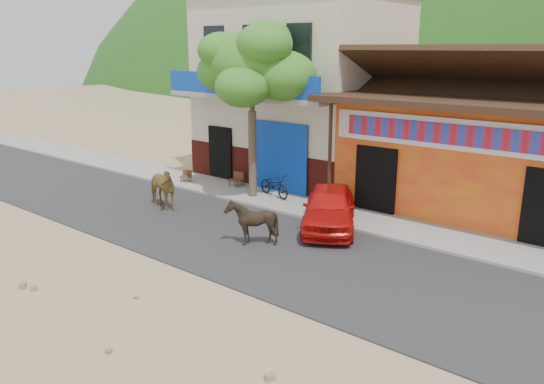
{
  "coord_description": "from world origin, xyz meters",
  "views": [
    {
      "loc": [
        7.37,
        -7.85,
        5.25
      ],
      "look_at": [
        -1.45,
        3.0,
        1.4
      ],
      "focal_mm": 35.0,
      "sensor_mm": 36.0,
      "label": 1
    }
  ],
  "objects_px": {
    "cafe_chair_right": "(186,171)",
    "scooter": "(274,185)",
    "red_car": "(329,207)",
    "cow_dark": "(251,222)",
    "cafe_chair_left": "(236,174)",
    "cow_tan": "(160,187)",
    "tree": "(252,111)"
  },
  "relations": [
    {
      "from": "tree",
      "to": "cafe_chair_left",
      "type": "height_order",
      "value": "tree"
    },
    {
      "from": "cafe_chair_left",
      "to": "cafe_chair_right",
      "type": "height_order",
      "value": "cafe_chair_left"
    },
    {
      "from": "cow_dark",
      "to": "cafe_chair_left",
      "type": "height_order",
      "value": "cow_dark"
    },
    {
      "from": "cow_tan",
      "to": "cafe_chair_left",
      "type": "bearing_deg",
      "value": 6.38
    },
    {
      "from": "cow_dark",
      "to": "cafe_chair_right",
      "type": "distance_m",
      "value": 7.25
    },
    {
      "from": "red_car",
      "to": "scooter",
      "type": "xyz_separation_m",
      "value": [
        -3.22,
        1.41,
        -0.14
      ]
    },
    {
      "from": "red_car",
      "to": "scooter",
      "type": "bearing_deg",
      "value": 125.81
    },
    {
      "from": "red_car",
      "to": "cafe_chair_left",
      "type": "xyz_separation_m",
      "value": [
        -5.27,
        1.63,
        -0.07
      ]
    },
    {
      "from": "tree",
      "to": "scooter",
      "type": "relative_size",
      "value": 3.88
    },
    {
      "from": "cow_dark",
      "to": "red_car",
      "type": "relative_size",
      "value": 0.34
    },
    {
      "from": "red_car",
      "to": "scooter",
      "type": "height_order",
      "value": "red_car"
    },
    {
      "from": "tree",
      "to": "cow_dark",
      "type": "height_order",
      "value": "tree"
    },
    {
      "from": "cow_dark",
      "to": "cafe_chair_right",
      "type": "bearing_deg",
      "value": -115.31
    },
    {
      "from": "tree",
      "to": "scooter",
      "type": "height_order",
      "value": "tree"
    },
    {
      "from": "cow_tan",
      "to": "red_car",
      "type": "bearing_deg",
      "value": -61.61
    },
    {
      "from": "cow_tan",
      "to": "tree",
      "type": "bearing_deg",
      "value": -19.62
    },
    {
      "from": "cafe_chair_left",
      "to": "cafe_chair_right",
      "type": "bearing_deg",
      "value": -169.25
    },
    {
      "from": "cow_tan",
      "to": "cafe_chair_left",
      "type": "distance_m",
      "value": 3.5
    },
    {
      "from": "cafe_chair_left",
      "to": "red_car",
      "type": "bearing_deg",
      "value": -26.18
    },
    {
      "from": "cow_tan",
      "to": "red_car",
      "type": "height_order",
      "value": "cow_tan"
    },
    {
      "from": "tree",
      "to": "cow_tan",
      "type": "bearing_deg",
      "value": -119.3
    },
    {
      "from": "cafe_chair_right",
      "to": "scooter",
      "type": "bearing_deg",
      "value": -17.94
    },
    {
      "from": "cow_dark",
      "to": "scooter",
      "type": "relative_size",
      "value": 0.82
    },
    {
      "from": "tree",
      "to": "red_car",
      "type": "relative_size",
      "value": 1.62
    },
    {
      "from": "cafe_chair_right",
      "to": "cow_tan",
      "type": "bearing_deg",
      "value": -81.58
    },
    {
      "from": "tree",
      "to": "cow_tan",
      "type": "xyz_separation_m",
      "value": [
        -1.6,
        -2.85,
        -2.37
      ]
    },
    {
      "from": "cow_tan",
      "to": "cafe_chair_right",
      "type": "height_order",
      "value": "cow_tan"
    },
    {
      "from": "cow_dark",
      "to": "cafe_chair_right",
      "type": "xyz_separation_m",
      "value": [
        -6.41,
        3.38,
        -0.16
      ]
    },
    {
      "from": "tree",
      "to": "cow_tan",
      "type": "relative_size",
      "value": 3.57
    },
    {
      "from": "cow_tan",
      "to": "red_car",
      "type": "distance_m",
      "value": 5.78
    },
    {
      "from": "cow_tan",
      "to": "cafe_chair_left",
      "type": "xyz_separation_m",
      "value": [
        0.2,
        3.49,
        -0.15
      ]
    },
    {
      "from": "tree",
      "to": "cow_tan",
      "type": "height_order",
      "value": "tree"
    }
  ]
}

